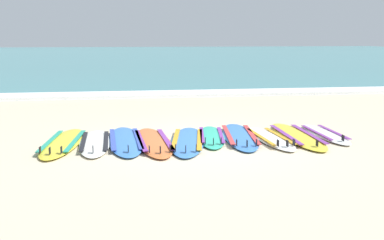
% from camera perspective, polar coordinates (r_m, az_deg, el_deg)
% --- Properties ---
extents(ground_plane, '(80.00, 80.00, 0.00)m').
position_cam_1_polar(ground_plane, '(8.54, 1.06, -2.97)').
color(ground_plane, beige).
extents(sea, '(80.00, 60.00, 0.10)m').
position_cam_1_polar(sea, '(44.64, -6.74, 7.81)').
color(sea, teal).
rests_on(sea, ground).
extents(wave_foam_strip, '(80.00, 1.20, 0.11)m').
position_cam_1_polar(wave_foam_strip, '(15.36, -3.25, 3.18)').
color(wave_foam_strip, white).
rests_on(wave_foam_strip, ground).
extents(surfboard_0, '(0.85, 2.53, 0.18)m').
position_cam_1_polar(surfboard_0, '(8.83, -15.45, -2.66)').
color(surfboard_0, yellow).
rests_on(surfboard_0, ground).
extents(surfboard_1, '(0.60, 2.24, 0.18)m').
position_cam_1_polar(surfboard_1, '(8.69, -11.74, -2.72)').
color(surfboard_1, silver).
rests_on(surfboard_1, ground).
extents(surfboard_2, '(0.74, 2.58, 0.18)m').
position_cam_1_polar(surfboard_2, '(8.76, -8.11, -2.49)').
color(surfboard_2, '#3875CC').
rests_on(surfboard_2, ground).
extents(surfboard_3, '(0.76, 2.55, 0.18)m').
position_cam_1_polar(surfboard_3, '(8.62, -4.73, -2.64)').
color(surfboard_3, orange).
rests_on(surfboard_3, ground).
extents(surfboard_4, '(1.04, 2.57, 0.18)m').
position_cam_1_polar(surfboard_4, '(8.65, -0.53, -2.56)').
color(surfboard_4, '#3875CC').
rests_on(surfboard_4, ground).
extents(surfboard_5, '(0.80, 2.10, 0.18)m').
position_cam_1_polar(surfboard_5, '(9.01, 2.38, -2.03)').
color(surfboard_5, '#2DB793').
rests_on(surfboard_5, ground).
extents(surfboard_6, '(0.93, 2.58, 0.18)m').
position_cam_1_polar(surfboard_6, '(9.09, 5.84, -1.97)').
color(surfboard_6, '#3875CC').
rests_on(surfboard_6, ground).
extents(surfboard_7, '(0.64, 2.17, 0.18)m').
position_cam_1_polar(surfboard_7, '(9.00, 9.48, -2.19)').
color(surfboard_7, white).
rests_on(surfboard_7, ground).
extents(surfboard_8, '(0.70, 2.58, 0.18)m').
position_cam_1_polar(surfboard_8, '(9.30, 12.66, -1.89)').
color(surfboard_8, yellow).
rests_on(surfboard_8, ground).
extents(surfboard_9, '(0.51, 1.99, 0.18)m').
position_cam_1_polar(surfboard_9, '(9.62, 15.87, -1.63)').
color(surfboard_9, white).
rests_on(surfboard_9, ground).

